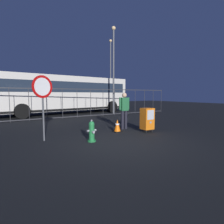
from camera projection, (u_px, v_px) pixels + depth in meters
The scene contains 10 objects.
ground_plane at pixel (123, 142), 6.14m from camera, with size 60.00×60.00×0.00m, color black.
fire_hydrant at pixel (92, 131), 6.17m from camera, with size 0.33×0.31×0.75m.
newspaper_box_primary at pixel (147, 119), 7.73m from camera, with size 0.48×0.42×1.02m.
stop_sign at pixel (43, 94), 6.16m from camera, with size 0.71×0.31×2.23m.
pedestrian at pixel (124, 109), 8.37m from camera, with size 0.55×0.22×1.67m.
traffic_cone at pixel (117, 126), 7.80m from camera, with size 0.36×0.36×0.53m.
fence_barrier at pixel (62, 103), 11.85m from camera, with size 18.03×0.04×2.00m.
bus_near at pixel (67, 93), 14.99m from camera, with size 10.69×3.58×3.00m.
street_light_near_left at pixel (114, 64), 14.60m from camera, with size 0.32×0.32×6.92m.
street_light_far_right at pixel (111, 69), 21.45m from camera, with size 0.32×0.32×7.93m.
Camera 1 is at (-3.46, -4.93, 1.59)m, focal length 29.35 mm.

